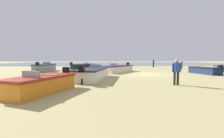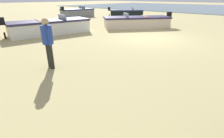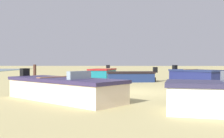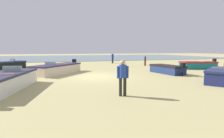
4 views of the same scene
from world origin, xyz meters
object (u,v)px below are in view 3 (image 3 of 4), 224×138
(boat_navy_1, at_px, (131,77))
(boat_cream_3, at_px, (63,89))
(mooring_post_near_water, at_px, (35,72))
(boat_navy_6, at_px, (196,75))
(boat_teal_5, at_px, (103,73))

(boat_navy_1, height_order, boat_cream_3, boat_cream_3)
(boat_cream_3, bearing_deg, mooring_post_near_water, -117.97)
(mooring_post_near_water, bearing_deg, boat_navy_6, 85.51)
(boat_teal_5, xyz_separation_m, mooring_post_near_water, (3.72, -5.07, 0.20))
(boat_teal_5, height_order, mooring_post_near_water, mooring_post_near_water)
(boat_navy_1, xyz_separation_m, boat_teal_5, (-5.54, -2.36, 0.03))
(boat_navy_1, height_order, mooring_post_near_water, mooring_post_near_water)
(boat_navy_6, bearing_deg, boat_teal_5, -69.28)
(boat_cream_3, distance_m, boat_navy_6, 12.57)
(boat_cream_3, height_order, boat_teal_5, boat_cream_3)
(boat_cream_3, height_order, mooring_post_near_water, mooring_post_near_water)
(boat_cream_3, xyz_separation_m, boat_teal_5, (-14.69, 0.47, -0.02))
(boat_navy_1, height_order, boat_teal_5, boat_teal_5)
(boat_navy_1, distance_m, boat_cream_3, 9.57)
(mooring_post_near_water, bearing_deg, boat_navy_1, 76.17)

